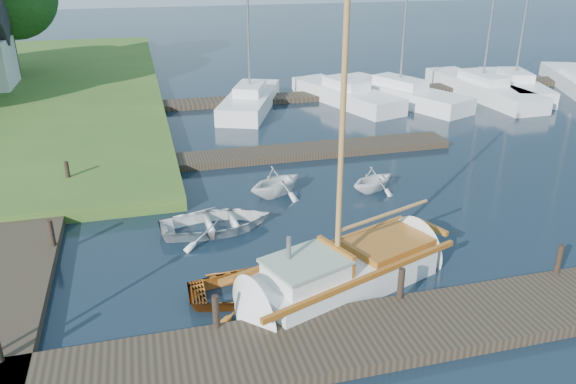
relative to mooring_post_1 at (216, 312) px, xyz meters
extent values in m
plane|color=black|center=(3.00, 5.00, -0.70)|extent=(160.00, 160.00, 0.00)
cube|color=#2E2419|center=(3.00, -1.00, -0.55)|extent=(18.00, 2.20, 0.30)
cube|color=#2E2419|center=(-5.00, 7.00, -0.55)|extent=(2.20, 18.00, 0.30)
cube|color=#2E2419|center=(5.00, 11.50, -0.55)|extent=(14.00, 1.60, 0.30)
cube|color=#2E2419|center=(13.00, 21.00, -0.55)|extent=(30.00, 1.60, 0.30)
cylinder|color=black|center=(0.00, 0.00, 0.00)|extent=(0.16, 0.16, 0.80)
cylinder|color=black|center=(4.50, 0.00, 0.00)|extent=(0.16, 0.16, 0.80)
cylinder|color=black|center=(9.00, 0.00, 0.00)|extent=(0.16, 0.16, 0.80)
cylinder|color=black|center=(-4.00, 5.00, 0.00)|extent=(0.16, 0.16, 0.80)
cylinder|color=black|center=(-4.00, 10.00, 0.00)|extent=(0.16, 0.16, 0.80)
cube|color=white|center=(3.47, 1.27, -0.47)|extent=(5.38, 3.61, 0.90)
cone|color=white|center=(6.33, 2.33, -0.47)|extent=(1.90, 2.29, 1.96)
cone|color=white|center=(0.70, 0.25, -0.47)|extent=(1.62, 2.19, 1.96)
cube|color=#955A19|center=(3.14, 2.16, 0.04)|extent=(5.86, 2.27, 0.14)
cube|color=#955A19|center=(3.80, 0.39, 0.04)|extent=(5.86, 2.27, 0.14)
cube|color=#955A19|center=(6.66, 2.45, 0.04)|extent=(0.49, 1.07, 0.14)
cube|color=white|center=(2.34, 0.86, 0.20)|extent=(2.17, 1.94, 0.44)
cube|color=#92A792|center=(2.34, 0.86, 0.45)|extent=(2.30, 2.07, 0.08)
cube|color=#955A19|center=(3.24, 1.19, 0.28)|extent=(0.60, 1.35, 0.60)
cylinder|color=slate|center=(1.96, 1.03, 0.78)|extent=(0.12, 0.12, 0.60)
cube|color=#955A19|center=(4.97, 1.83, 0.08)|extent=(2.58, 2.17, 0.20)
cylinder|color=brown|center=(3.28, 1.20, 4.18)|extent=(0.14, 0.14, 8.40)
cylinder|color=brown|center=(4.78, 1.76, 0.98)|extent=(3.04, 1.20, 0.10)
imported|color=#955A19|center=(1.24, 1.44, -0.34)|extent=(3.49, 2.52, 0.71)
imported|color=white|center=(0.76, 5.33, -0.34)|extent=(3.62, 2.68, 0.72)
imported|color=white|center=(3.24, 7.57, -0.10)|extent=(2.94, 2.80, 1.21)
imported|color=white|center=(6.78, 7.05, -0.18)|extent=(2.48, 2.34, 1.04)
cube|color=white|center=(4.72, 19.60, -0.25)|extent=(4.86, 7.77, 0.90)
cube|color=white|center=(4.72, 19.60, 0.45)|extent=(2.28, 2.96, 0.50)
cube|color=white|center=(10.32, 19.53, -0.25)|extent=(4.46, 8.38, 0.90)
cube|color=white|center=(10.32, 19.53, 0.45)|extent=(2.16, 3.12, 0.50)
cube|color=white|center=(13.47, 19.06, -0.25)|extent=(5.49, 9.17, 0.90)
cube|color=white|center=(13.47, 19.06, 0.45)|extent=(2.50, 3.45, 0.50)
cube|color=white|center=(18.83, 18.93, -0.25)|extent=(2.47, 9.69, 0.90)
cube|color=white|center=(18.83, 18.93, 0.45)|extent=(1.49, 3.41, 0.50)
cylinder|color=slate|center=(18.83, 18.93, 4.81)|extent=(0.12, 0.12, 9.22)
cube|color=white|center=(21.19, 19.10, -0.25)|extent=(4.24, 8.11, 0.90)
cube|color=white|center=(21.19, 19.10, 0.45)|extent=(2.09, 3.01, 0.50)
cylinder|color=slate|center=(21.19, 19.10, 4.28)|extent=(0.12, 0.12, 8.15)
cylinder|color=#332114|center=(-9.00, 31.00, 1.64)|extent=(0.36, 0.36, 3.67)
camera|label=1|loc=(-1.14, -10.51, 7.39)|focal=35.00mm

